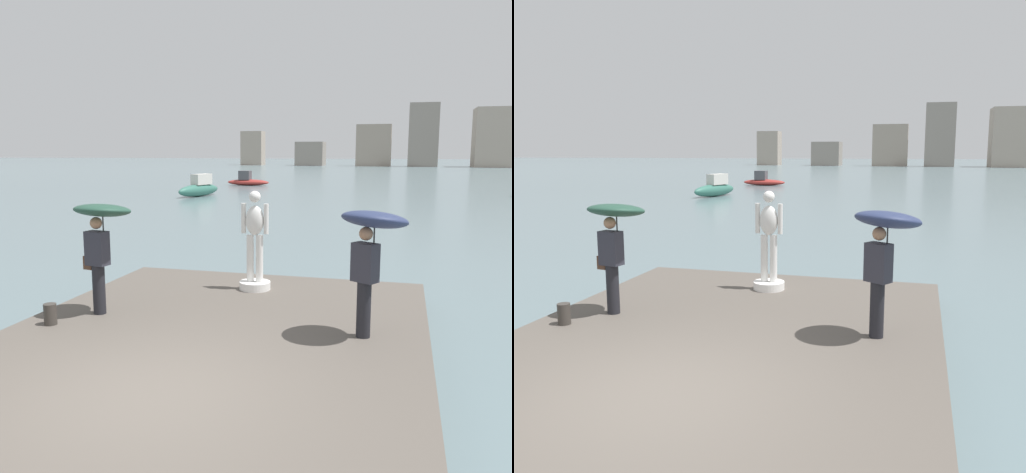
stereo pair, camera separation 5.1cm
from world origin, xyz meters
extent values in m
plane|color=slate|center=(0.00, 40.00, 0.00)|extent=(400.00, 400.00, 0.00)
cube|color=#564F47|center=(0.00, 1.74, 0.20)|extent=(6.68, 9.47, 0.40)
cylinder|color=white|center=(-0.08, 5.10, 0.48)|extent=(0.65, 0.65, 0.16)
cylinder|color=white|center=(-0.18, 5.10, 1.05)|extent=(0.15, 0.15, 0.98)
cylinder|color=white|center=(0.02, 5.10, 1.05)|extent=(0.15, 0.15, 0.98)
ellipsoid|color=white|center=(-0.08, 5.10, 1.85)|extent=(0.38, 0.26, 0.61)
sphere|color=white|center=(-0.08, 5.10, 2.34)|extent=(0.24, 0.24, 0.24)
cylinder|color=white|center=(-0.32, 5.10, 1.89)|extent=(0.10, 0.10, 0.62)
cylinder|color=white|center=(0.16, 5.10, 1.89)|extent=(0.10, 0.10, 0.62)
cylinder|color=black|center=(-2.28, 2.71, 0.84)|extent=(0.22, 0.22, 0.88)
cube|color=#2D2D38|center=(-2.28, 2.71, 1.58)|extent=(0.41, 0.30, 0.60)
sphere|color=#A87A5B|center=(-2.28, 2.71, 2.02)|extent=(0.21, 0.21, 0.21)
cylinder|color=#262626|center=(-2.16, 2.73, 1.91)|extent=(0.02, 0.02, 0.56)
ellipsoid|color=#234738|center=(-2.16, 2.73, 2.25)|extent=(1.12, 1.13, 0.33)
cube|color=#513323|center=(-2.50, 2.76, 1.30)|extent=(0.19, 0.13, 0.24)
cylinder|color=black|center=(2.33, 2.69, 0.84)|extent=(0.22, 0.22, 0.88)
cube|color=#2D2D38|center=(2.33, 2.69, 1.58)|extent=(0.45, 0.41, 0.60)
sphere|color=#A87A5B|center=(2.33, 2.69, 2.02)|extent=(0.21, 0.21, 0.21)
cylinder|color=#262626|center=(2.45, 2.66, 1.91)|extent=(0.02, 0.02, 0.56)
ellipsoid|color=navy|center=(2.45, 2.66, 2.25)|extent=(1.39, 1.40, 0.40)
cylinder|color=#38332D|center=(-2.74, 1.94, 0.58)|extent=(0.21, 0.21, 0.35)
ellipsoid|color=#336B5B|center=(-11.61, 31.57, 0.45)|extent=(2.09, 4.73, 0.89)
cube|color=beige|center=(-11.52, 31.91, 1.23)|extent=(1.13, 1.90, 0.77)
ellipsoid|color=#9E2D28|center=(-11.73, 44.97, 0.29)|extent=(4.15, 1.39, 0.58)
cube|color=#4C4C51|center=(-12.04, 44.98, 0.97)|extent=(1.09, 1.01, 0.88)
cube|color=#A89989|center=(-32.46, 121.14, 3.98)|extent=(5.11, 4.02, 7.96)
cube|color=gray|center=(-18.49, 120.91, 2.71)|extent=(6.40, 5.97, 5.42)
cube|color=gray|center=(-4.04, 118.86, 4.55)|extent=(7.53, 4.06, 9.11)
cube|color=gray|center=(6.37, 118.09, 6.71)|extent=(6.14, 4.56, 13.41)
cube|color=#A89989|center=(21.14, 117.05, 6.05)|extent=(9.50, 8.00, 12.09)
camera|label=1|loc=(2.86, -5.57, 3.26)|focal=38.12mm
camera|label=2|loc=(2.90, -5.55, 3.26)|focal=38.12mm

